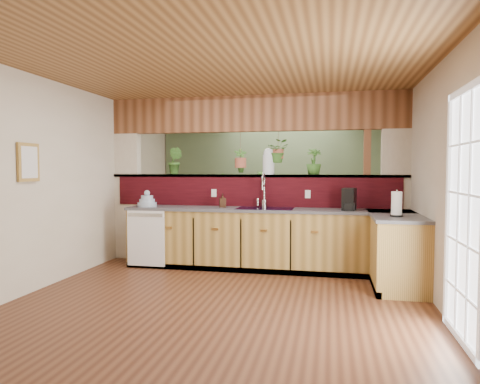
% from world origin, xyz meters
% --- Properties ---
extents(ground, '(4.60, 7.00, 0.01)m').
position_xyz_m(ground, '(0.00, 0.00, 0.00)').
color(ground, '#502A18').
rests_on(ground, ground).
extents(ceiling, '(4.60, 7.00, 0.01)m').
position_xyz_m(ceiling, '(0.00, 0.00, 2.60)').
color(ceiling, brown).
rests_on(ceiling, ground).
extents(wall_back, '(4.60, 0.02, 2.60)m').
position_xyz_m(wall_back, '(0.00, 3.50, 1.30)').
color(wall_back, beige).
rests_on(wall_back, ground).
extents(wall_front, '(4.60, 0.02, 2.60)m').
position_xyz_m(wall_front, '(0.00, -3.50, 1.30)').
color(wall_front, beige).
rests_on(wall_front, ground).
extents(wall_left, '(0.02, 7.00, 2.60)m').
position_xyz_m(wall_left, '(-2.30, 0.00, 1.30)').
color(wall_left, beige).
rests_on(wall_left, ground).
extents(wall_right, '(0.02, 7.00, 2.60)m').
position_xyz_m(wall_right, '(2.30, 0.00, 1.30)').
color(wall_right, beige).
rests_on(wall_right, ground).
extents(pass_through_partition, '(4.60, 0.21, 2.60)m').
position_xyz_m(pass_through_partition, '(0.03, 1.35, 1.19)').
color(pass_through_partition, beige).
rests_on(pass_through_partition, ground).
extents(pass_through_ledge, '(4.60, 0.21, 0.04)m').
position_xyz_m(pass_through_ledge, '(0.00, 1.35, 1.37)').
color(pass_through_ledge, brown).
rests_on(pass_through_ledge, ground).
extents(header_beam, '(4.60, 0.15, 0.55)m').
position_xyz_m(header_beam, '(0.00, 1.35, 2.33)').
color(header_beam, brown).
rests_on(header_beam, ground).
extents(sage_backwall, '(4.55, 0.02, 2.55)m').
position_xyz_m(sage_backwall, '(0.00, 3.48, 1.30)').
color(sage_backwall, '#5A704D').
rests_on(sage_backwall, ground).
extents(countertop, '(4.14, 1.52, 0.90)m').
position_xyz_m(countertop, '(0.84, 0.87, 0.45)').
color(countertop, olive).
rests_on(countertop, ground).
extents(dishwasher, '(0.58, 0.03, 0.82)m').
position_xyz_m(dishwasher, '(-1.48, 0.66, 0.46)').
color(dishwasher, white).
rests_on(dishwasher, ground).
extents(navy_sink, '(0.82, 0.50, 0.18)m').
position_xyz_m(navy_sink, '(0.25, 0.98, 0.82)').
color(navy_sink, black).
rests_on(navy_sink, countertop).
extents(french_door, '(0.06, 1.02, 2.16)m').
position_xyz_m(french_door, '(2.27, -1.30, 1.05)').
color(french_door, white).
rests_on(french_door, ground).
extents(framed_print, '(0.04, 0.35, 0.45)m').
position_xyz_m(framed_print, '(-2.27, -0.80, 1.55)').
color(framed_print, olive).
rests_on(framed_print, wall_left).
extents(faucet, '(0.23, 0.23, 0.53)m').
position_xyz_m(faucet, '(0.20, 1.13, 1.18)').
color(faucet, '#B7B7B2').
rests_on(faucet, countertop).
extents(dish_stack, '(0.29, 0.29, 0.25)m').
position_xyz_m(dish_stack, '(-1.56, 0.89, 0.98)').
color(dish_stack, '#93A6BE').
rests_on(dish_stack, countertop).
extents(soap_dispenser, '(0.12, 0.12, 0.21)m').
position_xyz_m(soap_dispenser, '(-0.40, 1.00, 1.00)').
color(soap_dispenser, '#351F13').
rests_on(soap_dispenser, countertop).
extents(coffee_maker, '(0.17, 0.28, 0.31)m').
position_xyz_m(coffee_maker, '(1.44, 0.95, 1.04)').
color(coffee_maker, black).
rests_on(coffee_maker, countertop).
extents(paper_towel, '(0.15, 0.15, 0.32)m').
position_xyz_m(paper_towel, '(1.96, 0.23, 1.05)').
color(paper_towel, black).
rests_on(paper_towel, countertop).
extents(glass_jar, '(0.18, 0.18, 0.40)m').
position_xyz_m(glass_jar, '(0.25, 1.35, 1.59)').
color(glass_jar, silver).
rests_on(glass_jar, pass_through_ledge).
extents(ledge_plant_left, '(0.28, 0.25, 0.43)m').
position_xyz_m(ledge_plant_left, '(-1.27, 1.35, 1.60)').
color(ledge_plant_left, '#315F21').
rests_on(ledge_plant_left, pass_through_ledge).
extents(ledge_plant_right, '(0.27, 0.27, 0.40)m').
position_xyz_m(ledge_plant_right, '(0.93, 1.35, 1.59)').
color(ledge_plant_right, '#315F21').
rests_on(ledge_plant_right, pass_through_ledge).
extents(hanging_plant_a, '(0.23, 0.19, 0.56)m').
position_xyz_m(hanging_plant_a, '(-0.20, 1.35, 1.73)').
color(hanging_plant_a, brown).
rests_on(hanging_plant_a, header_beam).
extents(hanging_plant_b, '(0.34, 0.30, 0.46)m').
position_xyz_m(hanging_plant_b, '(0.39, 1.35, 1.90)').
color(hanging_plant_b, brown).
rests_on(hanging_plant_b, header_beam).
extents(shelving_console, '(1.42, 0.68, 0.91)m').
position_xyz_m(shelving_console, '(-0.58, 3.25, 0.50)').
color(shelving_console, black).
rests_on(shelving_console, ground).
extents(shelf_plant_a, '(0.27, 0.23, 0.43)m').
position_xyz_m(shelf_plant_a, '(-1.01, 3.25, 1.17)').
color(shelf_plant_a, '#315F21').
rests_on(shelf_plant_a, shelving_console).
extents(shelf_plant_b, '(0.33, 0.33, 0.48)m').
position_xyz_m(shelf_plant_b, '(-0.16, 3.25, 1.20)').
color(shelf_plant_b, '#315F21').
rests_on(shelf_plant_b, shelving_console).
extents(floor_plant, '(0.86, 0.79, 0.82)m').
position_xyz_m(floor_plant, '(1.18, 2.80, 0.41)').
color(floor_plant, '#315F21').
rests_on(floor_plant, ground).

